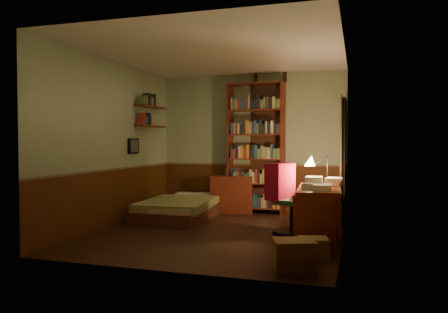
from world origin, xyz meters
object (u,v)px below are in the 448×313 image
(dresser, at_px, (232,194))
(cardboard_box_a, at_px, (294,255))
(mini_stereo, at_px, (233,172))
(bed, at_px, (182,201))
(desk_lamp, at_px, (328,165))
(office_chair, at_px, (292,204))
(cardboard_box_b, at_px, (313,248))
(bookshelf, at_px, (256,148))
(desk, at_px, (319,213))

(dresser, distance_m, cardboard_box_a, 3.72)
(mini_stereo, bearing_deg, dresser, -67.24)
(bed, height_order, mini_stereo, mini_stereo)
(mini_stereo, bearing_deg, bed, -106.08)
(bed, height_order, desk_lamp, desk_lamp)
(desk_lamp, height_order, office_chair, desk_lamp)
(dresser, distance_m, cardboard_box_b, 3.33)
(dresser, relative_size, desk_lamp, 1.42)
(bed, height_order, bookshelf, bookshelf)
(bed, relative_size, desk, 1.46)
(office_chair, bearing_deg, desk, -2.49)
(office_chair, bearing_deg, dresser, 153.32)
(dresser, distance_m, bookshelf, 0.97)
(mini_stereo, height_order, desk, mini_stereo)
(dresser, bearing_deg, office_chair, -59.94)
(mini_stereo, relative_size, cardboard_box_a, 0.57)
(bed, relative_size, mini_stereo, 8.01)
(desk_lamp, bearing_deg, cardboard_box_b, -81.91)
(desk_lamp, bearing_deg, dresser, 154.18)
(bed, xyz_separation_m, dresser, (0.67, 0.82, 0.06))
(dresser, xyz_separation_m, office_chair, (1.35, -1.63, 0.10))
(bed, height_order, dresser, dresser)
(desk, xyz_separation_m, cardboard_box_b, (0.02, -0.99, -0.24))
(cardboard_box_a, bearing_deg, office_chair, 99.08)
(bookshelf, height_order, desk, bookshelf)
(cardboard_box_a, bearing_deg, cardboard_box_b, 75.38)
(bookshelf, bearing_deg, dresser, -165.13)
(bed, relative_size, cardboard_box_a, 4.59)
(bookshelf, height_order, office_chair, bookshelf)
(desk, bearing_deg, desk_lamp, 77.05)
(bed, xyz_separation_m, bookshelf, (1.11, 0.90, 0.91))
(mini_stereo, distance_m, bookshelf, 0.63)
(mini_stereo, bearing_deg, desk_lamp, -19.52)
(bed, height_order, desk, desk)
(bed, bearing_deg, bookshelf, 38.48)
(dresser, relative_size, mini_stereo, 3.20)
(desk_lamp, distance_m, office_chair, 0.78)
(bed, relative_size, office_chair, 2.20)
(mini_stereo, height_order, office_chair, office_chair)
(dresser, bearing_deg, desk, -55.84)
(office_chair, xyz_separation_m, cardboard_box_b, (0.41, -1.18, -0.32))
(cardboard_box_a, distance_m, cardboard_box_b, 0.55)
(bed, distance_m, mini_stereo, 1.24)
(bed, distance_m, desk_lamp, 2.64)
(dresser, height_order, cardboard_box_b, dresser)
(bookshelf, height_order, cardboard_box_a, bookshelf)
(mini_stereo, xyz_separation_m, office_chair, (1.36, -1.75, -0.31))
(bed, relative_size, desk_lamp, 3.56)
(bookshelf, relative_size, desk, 1.82)
(dresser, bearing_deg, cardboard_box_a, -73.72)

